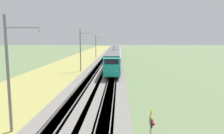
{
  "coord_description": "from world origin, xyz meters",
  "views": [
    {
      "loc": [
        -10.34,
        -5.08,
        7.02
      ],
      "look_at": [
        24.92,
        -3.88,
        2.28
      ],
      "focal_mm": 35.0,
      "sensor_mm": 36.0,
      "label": 1
    }
  ],
  "objects_px": {
    "catenary_mast_near": "(9,74)",
    "catenary_mast_far": "(96,46)",
    "catenary_mast_mid": "(81,50)",
    "crossing_signal_far": "(151,134)",
    "passenger_train": "(115,53)"
  },
  "relations": [
    {
      "from": "passenger_train",
      "to": "catenary_mast_far",
      "type": "distance_m",
      "value": 10.12
    },
    {
      "from": "passenger_train",
      "to": "catenary_mast_mid",
      "type": "distance_m",
      "value": 22.95
    },
    {
      "from": "crossing_signal_far",
      "to": "catenary_mast_mid",
      "type": "distance_m",
      "value": 35.04
    },
    {
      "from": "catenary_mast_near",
      "to": "catenary_mast_far",
      "type": "relative_size",
      "value": 1.06
    },
    {
      "from": "crossing_signal_far",
      "to": "catenary_mast_far",
      "type": "relative_size",
      "value": 0.42
    },
    {
      "from": "catenary_mast_near",
      "to": "catenary_mast_mid",
      "type": "relative_size",
      "value": 0.98
    },
    {
      "from": "passenger_train",
      "to": "crossing_signal_far",
      "type": "height_order",
      "value": "passenger_train"
    },
    {
      "from": "passenger_train",
      "to": "catenary_mast_far",
      "type": "bearing_deg",
      "value": -137.6
    },
    {
      "from": "catenary_mast_mid",
      "to": "catenary_mast_far",
      "type": "xyz_separation_m",
      "value": [
        29.2,
        -0.0,
        -0.37
      ]
    },
    {
      "from": "passenger_train",
      "to": "catenary_mast_far",
      "type": "height_order",
      "value": "catenary_mast_far"
    },
    {
      "from": "catenary_mast_near",
      "to": "catenary_mast_far",
      "type": "distance_m",
      "value": 58.41
    },
    {
      "from": "crossing_signal_far",
      "to": "catenary_mast_mid",
      "type": "bearing_deg",
      "value": 105.89
    },
    {
      "from": "catenary_mast_mid",
      "to": "crossing_signal_far",
      "type": "bearing_deg",
      "value": -164.11
    },
    {
      "from": "catenary_mast_near",
      "to": "catenary_mast_mid",
      "type": "bearing_deg",
      "value": 0.0
    },
    {
      "from": "catenary_mast_mid",
      "to": "catenary_mast_near",
      "type": "bearing_deg",
      "value": -180.0
    }
  ]
}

